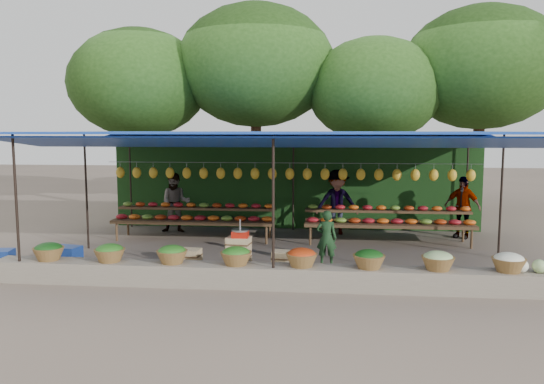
# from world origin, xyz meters

# --- Properties ---
(ground) EXTENTS (60.00, 60.00, 0.00)m
(ground) POSITION_xyz_m (0.00, 0.00, 0.00)
(ground) COLOR brown
(ground) RESTS_ON ground
(stone_curb) EXTENTS (10.60, 0.55, 0.40)m
(stone_curb) POSITION_xyz_m (0.00, -2.75, 0.20)
(stone_curb) COLOR #72665B
(stone_curb) RESTS_ON ground
(stall_canopy) EXTENTS (10.80, 6.60, 2.82)m
(stall_canopy) POSITION_xyz_m (0.00, 0.08, 2.67)
(stall_canopy) COLOR black
(stall_canopy) RESTS_ON ground
(produce_baskets) EXTENTS (8.98, 0.58, 0.34)m
(produce_baskets) POSITION_xyz_m (-0.10, -2.75, 0.56)
(produce_baskets) COLOR brown
(produce_baskets) RESTS_ON stone_curb
(netting_backdrop) EXTENTS (10.60, 0.06, 2.50)m
(netting_backdrop) POSITION_xyz_m (0.00, 3.15, 1.25)
(netting_backdrop) COLOR #1D4318
(netting_backdrop) RESTS_ON ground
(tree_row) EXTENTS (16.51, 5.50, 7.12)m
(tree_row) POSITION_xyz_m (0.50, 6.09, 4.70)
(tree_row) COLOR #371F14
(tree_row) RESTS_ON ground
(fruit_table_left) EXTENTS (4.21, 0.95, 0.93)m
(fruit_table_left) POSITION_xyz_m (-2.49, 1.35, 0.61)
(fruit_table_left) COLOR #43321B
(fruit_table_left) RESTS_ON ground
(fruit_table_right) EXTENTS (4.21, 0.95, 0.93)m
(fruit_table_right) POSITION_xyz_m (2.51, 1.35, 0.61)
(fruit_table_right) COLOR #43321B
(fruit_table_right) RESTS_ON ground
(crate_counter) EXTENTS (2.39, 0.39, 0.77)m
(crate_counter) POSITION_xyz_m (-0.80, -2.05, 0.31)
(crate_counter) COLOR tan
(crate_counter) RESTS_ON ground
(weighing_scale) EXTENTS (0.33, 0.33, 0.36)m
(weighing_scale) POSITION_xyz_m (-0.73, -2.05, 0.85)
(weighing_scale) COLOR red
(weighing_scale) RESTS_ON crate_counter
(vendor_seated) EXTENTS (0.45, 0.31, 1.18)m
(vendor_seated) POSITION_xyz_m (0.95, -1.08, 0.59)
(vendor_seated) COLOR #1C3D1E
(vendor_seated) RESTS_ON ground
(customer_left) EXTENTS (0.90, 0.75, 1.67)m
(customer_left) POSITION_xyz_m (-3.25, 2.20, 0.84)
(customer_left) COLOR slate
(customer_left) RESTS_ON ground
(customer_mid) EXTENTS (1.17, 0.70, 1.78)m
(customer_mid) POSITION_xyz_m (1.24, 2.41, 0.89)
(customer_mid) COLOR slate
(customer_mid) RESTS_ON ground
(customer_right) EXTENTS (1.02, 0.88, 1.65)m
(customer_right) POSITION_xyz_m (4.53, 2.23, 0.82)
(customer_right) COLOR slate
(customer_right) RESTS_ON ground
(blue_crate_back) EXTENTS (0.62, 0.50, 0.33)m
(blue_crate_back) POSITION_xyz_m (-4.69, -1.27, 0.17)
(blue_crate_back) COLOR navy
(blue_crate_back) RESTS_ON ground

